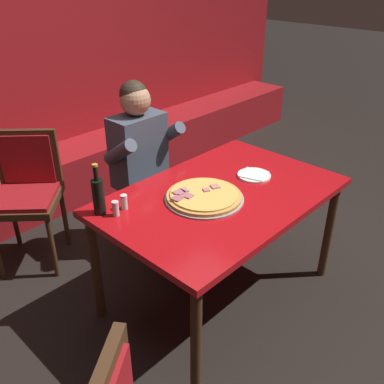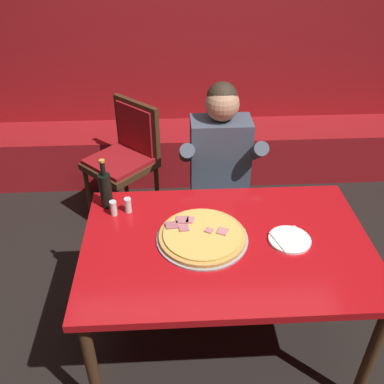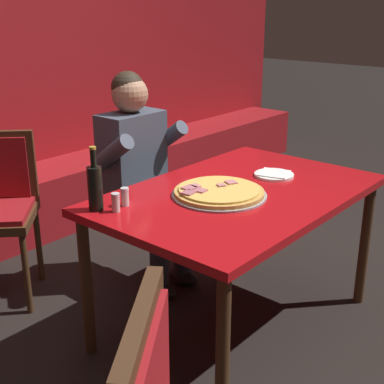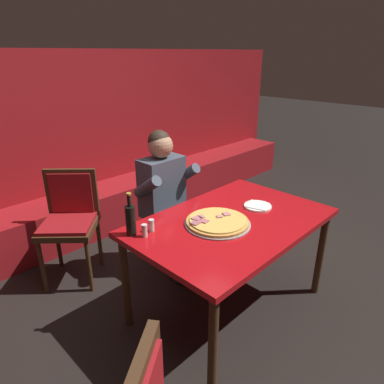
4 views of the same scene
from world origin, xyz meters
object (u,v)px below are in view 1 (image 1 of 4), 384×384
(main_dining_table, at_px, (221,204))
(plate_white_paper, at_px, (254,175))
(beer_bottle, at_px, (98,195))
(pizza, at_px, (204,196))
(dining_chair_near_right, at_px, (27,187))
(shaker_black_pepper, at_px, (116,209))
(shaker_oregano, at_px, (124,203))
(diner_seated_blue_shirt, at_px, (147,163))

(main_dining_table, distance_m, plate_white_paper, 0.32)
(main_dining_table, distance_m, beer_bottle, 0.73)
(main_dining_table, bearing_deg, beer_bottle, 151.43)
(pizza, bearing_deg, dining_chair_near_right, 111.34)
(shaker_black_pepper, xyz_separation_m, shaker_oregano, (0.08, 0.02, 0.00))
(main_dining_table, height_order, pizza, pizza)
(main_dining_table, relative_size, shaker_oregano, 16.61)
(main_dining_table, height_order, shaker_black_pepper, shaker_black_pepper)
(plate_white_paper, distance_m, dining_chair_near_right, 1.57)
(main_dining_table, relative_size, pizza, 3.13)
(dining_chair_near_right, bearing_deg, diner_seated_blue_shirt, -39.14)
(plate_white_paper, xyz_separation_m, shaker_oregano, (-0.81, 0.28, 0.03))
(pizza, distance_m, shaker_black_pepper, 0.51)
(plate_white_paper, height_order, dining_chair_near_right, dining_chair_near_right)
(shaker_oregano, height_order, dining_chair_near_right, dining_chair_near_right)
(plate_white_paper, relative_size, beer_bottle, 0.72)
(main_dining_table, xyz_separation_m, pizza, (-0.12, 0.03, 0.09))
(pizza, xyz_separation_m, plate_white_paper, (0.43, -0.04, -0.01))
(plate_white_paper, xyz_separation_m, diner_seated_blue_shirt, (-0.26, 0.74, -0.07))
(pizza, relative_size, shaker_black_pepper, 5.31)
(shaker_oregano, relative_size, diner_seated_blue_shirt, 0.07)
(plate_white_paper, bearing_deg, dining_chair_near_right, 125.74)
(pizza, xyz_separation_m, shaker_black_pepper, (-0.46, 0.22, 0.02))
(pizza, relative_size, shaker_oregano, 5.31)
(beer_bottle, xyz_separation_m, shaker_black_pepper, (0.04, -0.08, -0.07))
(pizza, height_order, shaker_oregano, shaker_oregano)
(diner_seated_blue_shirt, distance_m, dining_chair_near_right, 0.85)
(plate_white_paper, relative_size, dining_chair_near_right, 0.22)
(beer_bottle, height_order, shaker_oregano, beer_bottle)
(plate_white_paper, distance_m, shaker_black_pepper, 0.93)
(pizza, height_order, dining_chair_near_right, dining_chair_near_right)
(pizza, xyz_separation_m, shaker_oregano, (-0.38, 0.25, 0.02))
(main_dining_table, relative_size, beer_bottle, 4.89)
(diner_seated_blue_shirt, bearing_deg, shaker_black_pepper, -143.01)
(dining_chair_near_right, bearing_deg, main_dining_table, -64.50)
(main_dining_table, bearing_deg, pizza, 165.34)
(dining_chair_near_right, bearing_deg, beer_bottle, -91.15)
(shaker_oregano, bearing_deg, diner_seated_blue_shirt, 39.22)
(diner_seated_blue_shirt, bearing_deg, dining_chair_near_right, 140.86)
(plate_white_paper, bearing_deg, shaker_black_pepper, 163.63)
(shaker_black_pepper, bearing_deg, pizza, -26.05)
(shaker_oregano, bearing_deg, shaker_black_pepper, -163.67)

